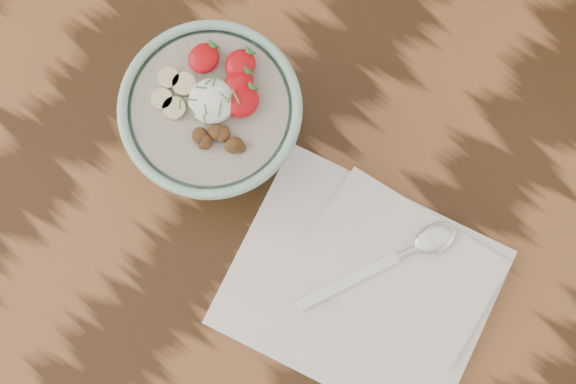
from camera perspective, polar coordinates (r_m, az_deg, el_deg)
The scene contains 4 objects.
table at distance 97.07cm, azimuth -3.18°, elevation -1.32°, with size 160.00×90.00×75.00cm.
breakfast_bowl at distance 83.54cm, azimuth -5.31°, elevation 5.29°, with size 18.40×18.40×12.09cm.
napkin at distance 86.47cm, azimuth 5.76°, elevation -6.46°, with size 30.44×26.34×1.65cm.
spoon at distance 85.97cm, azimuth 8.89°, elevation -4.02°, with size 10.33×17.75×0.98cm.
Camera 1 is at (12.79, -7.98, 161.60)cm, focal length 50.00 mm.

